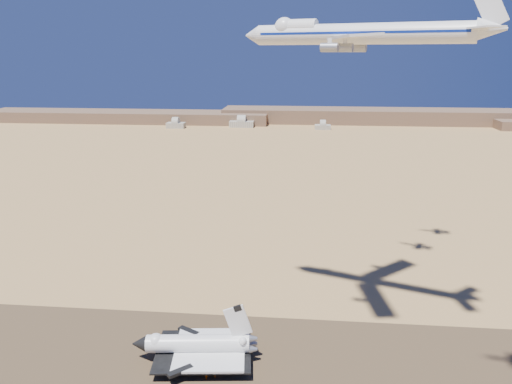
# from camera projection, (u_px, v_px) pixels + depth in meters

# --- Properties ---
(ground) EXTENTS (1200.00, 1200.00, 0.00)m
(ground) POSITION_uv_depth(u_px,v_px,m) (240.00, 358.00, 152.41)
(ground) COLOR tan
(ground) RESTS_ON ground
(runway) EXTENTS (600.00, 50.00, 0.06)m
(runway) POSITION_uv_depth(u_px,v_px,m) (240.00, 358.00, 152.40)
(runway) COLOR brown
(runway) RESTS_ON ground
(ridgeline) EXTENTS (960.00, 90.00, 18.00)m
(ridgeline) POSITION_uv_depth(u_px,v_px,m) (341.00, 118.00, 649.55)
(ridgeline) COLOR brown
(ridgeline) RESTS_ON ground
(hangars) EXTENTS (200.50, 29.50, 30.00)m
(hangars) POSITION_uv_depth(u_px,v_px,m) (238.00, 124.00, 615.51)
(hangars) COLOR #B2AE9E
(hangars) RESTS_ON ground
(shuttle) EXTENTS (37.84, 25.78, 18.59)m
(shuttle) POSITION_uv_depth(u_px,v_px,m) (197.00, 345.00, 150.14)
(shuttle) COLOR silver
(shuttle) RESTS_ON runway
(carrier_747) EXTENTS (73.65, 54.55, 18.55)m
(carrier_747) POSITION_uv_depth(u_px,v_px,m) (352.00, 34.00, 143.38)
(carrier_747) COLOR white
(crew_a) EXTENTS (0.39, 0.58, 1.59)m
(crew_a) POSITION_uv_depth(u_px,v_px,m) (215.00, 375.00, 142.88)
(crew_a) COLOR #BE530B
(crew_a) RESTS_ON runway
(crew_b) EXTENTS (0.72, 0.92, 1.67)m
(crew_b) POSITION_uv_depth(u_px,v_px,m) (217.00, 372.00, 144.47)
(crew_b) COLOR #BE530B
(crew_b) RESTS_ON runway
(crew_c) EXTENTS (1.21, 0.88, 1.85)m
(crew_c) POSITION_uv_depth(u_px,v_px,m) (206.00, 377.00, 142.02)
(crew_c) COLOR #BE530B
(crew_c) RESTS_ON runway
(chase_jet_e) EXTENTS (15.83, 9.95, 4.13)m
(chase_jet_e) POSITION_uv_depth(u_px,v_px,m) (413.00, 38.00, 180.94)
(chase_jet_e) COLOR white
(chase_jet_f) EXTENTS (16.11, 9.13, 4.05)m
(chase_jet_f) POSITION_uv_depth(u_px,v_px,m) (437.00, 34.00, 199.15)
(chase_jet_f) COLOR white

